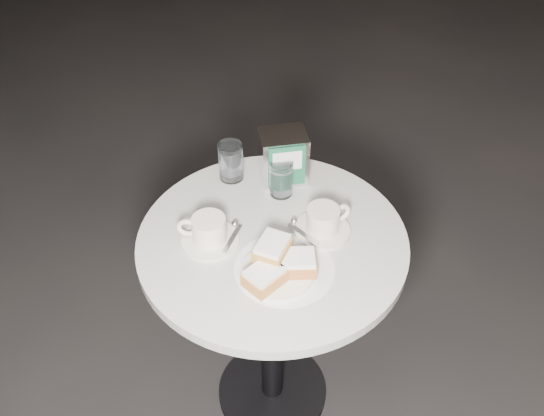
{
  "coord_description": "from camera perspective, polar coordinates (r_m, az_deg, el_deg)",
  "views": [
    {
      "loc": [
        -0.06,
        -1.11,
        1.84
      ],
      "look_at": [
        0.0,
        0.02,
        0.83
      ],
      "focal_mm": 40.0,
      "sensor_mm": 36.0,
      "label": 1
    }
  ],
  "objects": [
    {
      "name": "coffee_cup_left",
      "position": [
        1.54,
        -5.97,
        -2.25
      ],
      "size": [
        0.17,
        0.17,
        0.08
      ],
      "rotation": [
        0.0,
        0.0,
        -0.14
      ],
      "color": "silver",
      "rests_on": "cafe_table"
    },
    {
      "name": "ground",
      "position": [
        2.15,
        0.03,
        -17.03
      ],
      "size": [
        7.0,
        7.0,
        0.0
      ],
      "primitive_type": "plane",
      "color": "black",
      "rests_on": "ground"
    },
    {
      "name": "cafe_table",
      "position": [
        1.71,
        0.04,
        -7.54
      ],
      "size": [
        0.7,
        0.7,
        0.74
      ],
      "color": "black",
      "rests_on": "ground"
    },
    {
      "name": "water_glass_right",
      "position": [
        1.66,
        0.87,
        2.75
      ],
      "size": [
        0.08,
        0.08,
        0.1
      ],
      "rotation": [
        0.0,
        0.0,
        -0.43
      ],
      "color": "white",
      "rests_on": "cafe_table"
    },
    {
      "name": "coffee_cup_right",
      "position": [
        1.56,
        4.83,
        -1.31
      ],
      "size": [
        0.19,
        0.19,
        0.08
      ],
      "rotation": [
        0.0,
        0.0,
        0.41
      ],
      "color": "silver",
      "rests_on": "cafe_table"
    },
    {
      "name": "sugar_spill",
      "position": [
        1.49,
        1.17,
        -5.71
      ],
      "size": [
        0.26,
        0.26,
        0.0
      ],
      "primitive_type": "cylinder",
      "rotation": [
        0.0,
        0.0,
        0.04
      ],
      "color": "white",
      "rests_on": "cafe_table"
    },
    {
      "name": "water_glass_left",
      "position": [
        1.72,
        -3.89,
        4.36
      ],
      "size": [
        0.09,
        0.09,
        0.11
      ],
      "rotation": [
        0.0,
        0.0,
        0.37
      ],
      "color": "white",
      "rests_on": "cafe_table"
    },
    {
      "name": "beignet_plate",
      "position": [
        1.45,
        0.54,
        -5.49
      ],
      "size": [
        0.24,
        0.24,
        0.09
      ],
      "rotation": [
        0.0,
        0.0,
        0.41
      ],
      "color": "white",
      "rests_on": "cafe_table"
    },
    {
      "name": "napkin_dispenser",
      "position": [
        1.7,
        1.06,
        4.86
      ],
      "size": [
        0.14,
        0.12,
        0.15
      ],
      "rotation": [
        0.0,
        0.0,
        0.12
      ],
      "color": "silver",
      "rests_on": "cafe_table"
    }
  ]
}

